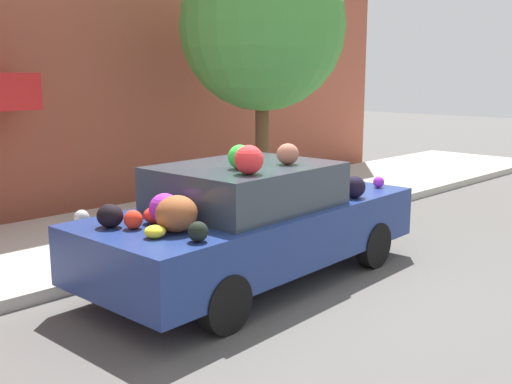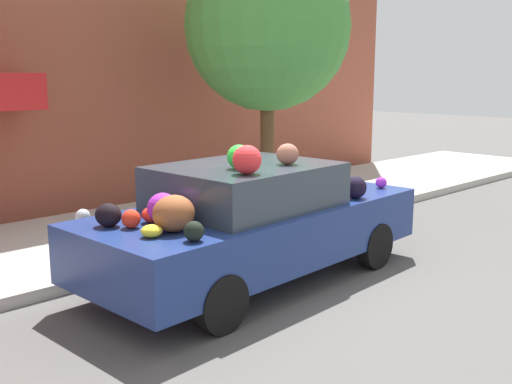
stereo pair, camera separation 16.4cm
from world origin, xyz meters
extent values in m
plane|color=#565451|center=(0.00, 0.00, 0.00)|extent=(60.00, 60.00, 0.00)
cube|color=#B2ADA3|center=(0.00, 2.70, 0.07)|extent=(24.00, 3.20, 0.14)
cube|color=#9E4C38|center=(0.00, 4.95, 3.24)|extent=(18.00, 0.30, 6.47)
cylinder|color=brown|center=(2.67, 2.54, 1.18)|extent=(0.24, 0.24, 2.08)
sphere|color=#47933D|center=(2.67, 2.54, 3.23)|extent=(2.85, 2.85, 2.85)
cylinder|color=#B2B2B7|center=(-1.44, 1.52, 0.42)|extent=(0.20, 0.20, 0.55)
sphere|color=#B2B2B7|center=(-1.44, 1.52, 0.75)|extent=(0.18, 0.18, 0.18)
cube|color=navy|center=(0.00, 0.03, 0.61)|extent=(4.43, 2.00, 0.63)
cube|color=#333D47|center=(-0.17, 0.02, 1.17)|extent=(2.03, 1.65, 0.49)
cylinder|color=black|center=(1.30, 0.91, 0.29)|extent=(0.59, 0.21, 0.59)
cylinder|color=black|center=(1.39, -0.71, 0.29)|extent=(0.59, 0.21, 0.59)
cylinder|color=black|center=(-1.39, 0.76, 0.29)|extent=(0.59, 0.21, 0.59)
cylinder|color=black|center=(-1.30, -0.85, 0.29)|extent=(0.59, 0.21, 0.59)
sphere|color=red|center=(-1.67, 0.07, 1.01)|extent=(0.26, 0.26, 0.19)
sphere|color=white|center=(-1.32, 0.16, 0.99)|extent=(0.14, 0.14, 0.14)
sphere|color=green|center=(1.82, 0.25, 1.07)|extent=(0.43, 0.43, 0.31)
sphere|color=black|center=(-1.52, -0.75, 1.02)|extent=(0.27, 0.27, 0.19)
sphere|color=black|center=(1.12, -0.57, 1.06)|extent=(0.39, 0.39, 0.27)
sphere|color=blue|center=(1.46, -0.35, 0.99)|extent=(0.18, 0.18, 0.14)
ellipsoid|color=brown|center=(0.17, -0.32, 1.53)|extent=(0.34, 0.34, 0.24)
ellipsoid|color=red|center=(-1.38, 0.09, 1.01)|extent=(0.35, 0.35, 0.17)
sphere|color=orange|center=(1.07, 0.05, 1.08)|extent=(0.42, 0.42, 0.31)
ellipsoid|color=yellow|center=(-1.72, -0.36, 0.98)|extent=(0.25, 0.24, 0.12)
sphere|color=purple|center=(-1.34, 0.00, 1.08)|extent=(0.37, 0.37, 0.32)
sphere|color=red|center=(-0.63, -0.50, 1.56)|extent=(0.33, 0.33, 0.30)
sphere|color=green|center=(-0.45, -0.18, 1.54)|extent=(0.34, 0.34, 0.27)
sphere|color=purple|center=(1.93, -0.39, 1.00)|extent=(0.18, 0.18, 0.15)
ellipsoid|color=#974F29|center=(-1.44, -0.33, 1.10)|extent=(0.51, 0.48, 0.36)
ellipsoid|color=black|center=(-1.80, 0.28, 1.04)|extent=(0.31, 0.33, 0.24)
camera|label=1|loc=(-4.87, -4.84, 2.41)|focal=42.00mm
camera|label=2|loc=(-4.75, -4.95, 2.41)|focal=42.00mm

